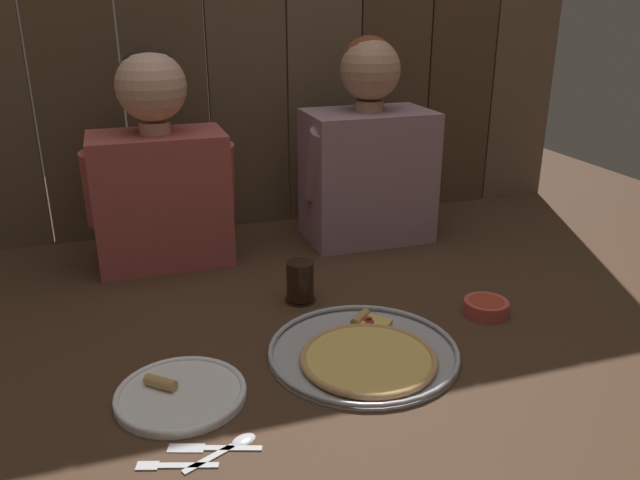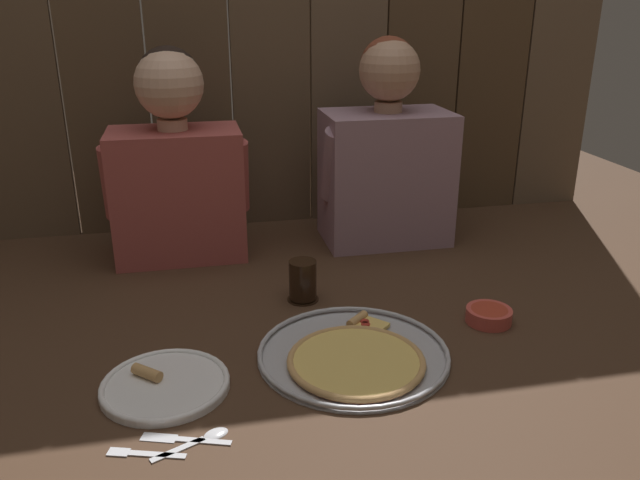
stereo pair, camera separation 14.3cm
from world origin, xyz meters
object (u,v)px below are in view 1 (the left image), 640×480
at_px(diner_right, 368,154).
at_px(pizza_tray, 365,353).
at_px(drinking_glass, 300,282).
at_px(diner_left, 159,169).
at_px(dinner_plate, 180,393).
at_px(dipping_bowl, 486,306).

bearing_deg(diner_right, pizza_tray, -112.08).
bearing_deg(drinking_glass, pizza_tray, -79.85).
distance_m(pizza_tray, diner_left, 0.78).
xyz_separation_m(pizza_tray, diner_left, (-0.34, 0.66, 0.25)).
bearing_deg(pizza_tray, diner_left, 117.14).
relative_size(dinner_plate, dipping_bowl, 2.34).
bearing_deg(pizza_tray, dinner_plate, -176.38).
xyz_separation_m(drinking_glass, diner_left, (-0.28, 0.36, 0.21)).
relative_size(dipping_bowl, diner_left, 0.18).
height_order(drinking_glass, diner_right, diner_right).
bearing_deg(dinner_plate, drinking_glass, 44.36).
height_order(dinner_plate, diner_right, diner_right).
relative_size(pizza_tray, dipping_bowl, 3.82).
distance_m(drinking_glass, diner_left, 0.51).
bearing_deg(dipping_bowl, diner_right, 97.46).
bearing_deg(dipping_bowl, diner_left, 140.22).
distance_m(dinner_plate, diner_left, 0.73).
height_order(dinner_plate, diner_left, diner_left).
xyz_separation_m(drinking_glass, dipping_bowl, (0.39, -0.20, -0.03)).
height_order(pizza_tray, dipping_bowl, dipping_bowl).
relative_size(dinner_plate, diner_right, 0.41).
bearing_deg(diner_right, drinking_glass, -131.28).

